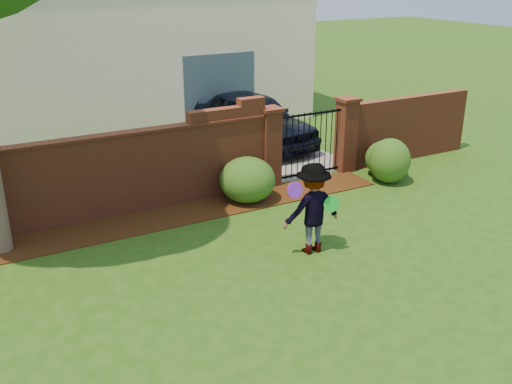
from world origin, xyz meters
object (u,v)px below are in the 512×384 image
car (259,121)px  man (313,209)px  frisbee_purple (295,190)px  frisbee_green (331,204)px

car → man: bearing=-120.0°
man → frisbee_purple: size_ratio=5.78×
car → frisbee_green: size_ratio=15.20×
car → man: (-2.38, -6.26, 0.08)m
car → frisbee_green: bearing=-117.6°
car → frisbee_purple: car is taller
frisbee_green → man: bearing=134.6°
car → frisbee_green: (-2.16, -6.49, 0.22)m
frisbee_purple → frisbee_green: (0.67, -0.15, -0.34)m
man → frisbee_green: (0.22, -0.23, 0.14)m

